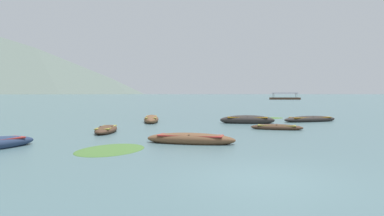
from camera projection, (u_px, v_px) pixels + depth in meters
ground_plane at (172, 94)px, 1504.49m from camera, size 6000.00×6000.00×0.00m
mountain_2 at (135, 74)px, 1792.94m from camera, size 722.60×722.60×208.83m
mountain_3 at (274, 76)px, 1963.05m from camera, size 781.26×781.26×203.05m
mountain_4 at (370, 40)px, 1890.97m from camera, size 1872.11×1872.11×597.07m
rowboat_0 at (247, 120)px, 24.28m from camera, size 4.04×1.86×0.72m
rowboat_1 at (106, 130)px, 18.57m from camera, size 1.13×3.14×0.47m
rowboat_3 at (151, 119)px, 25.43m from camera, size 1.20×4.19×0.64m
rowboat_4 at (277, 127)px, 20.07m from camera, size 3.16×1.79×0.40m
rowboat_5 at (190, 139)px, 14.49m from camera, size 4.00×2.01×0.57m
rowboat_6 at (310, 119)px, 25.75m from camera, size 4.66×2.28×0.54m
ferry_0 at (285, 98)px, 119.61m from camera, size 10.77×4.88×2.54m
weed_patch_0 at (270, 118)px, 29.19m from camera, size 3.03×2.54×0.14m
weed_patch_1 at (111, 150)px, 12.81m from camera, size 3.40×3.83×0.14m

